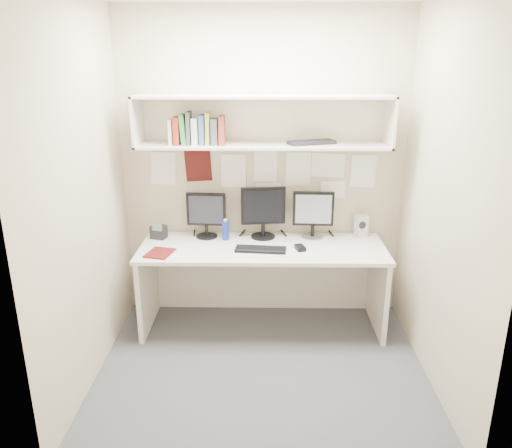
{
  "coord_description": "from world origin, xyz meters",
  "views": [
    {
      "loc": [
        0.01,
        -3.16,
        2.19
      ],
      "look_at": [
        -0.05,
        0.35,
        1.02
      ],
      "focal_mm": 35.0,
      "sensor_mm": 36.0,
      "label": 1
    }
  ],
  "objects_px": {
    "monitor_left": "(206,213)",
    "speaker": "(361,225)",
    "keyboard": "(261,249)",
    "monitor_center": "(263,210)",
    "maroon_notebook": "(160,253)",
    "desk_phone": "(159,232)",
    "monitor_right": "(313,212)",
    "desk": "(262,286)"
  },
  "relations": [
    {
      "from": "keyboard",
      "to": "monitor_left",
      "type": "bearing_deg",
      "value": 150.6
    },
    {
      "from": "desk",
      "to": "monitor_center",
      "type": "relative_size",
      "value": 4.58
    },
    {
      "from": "keyboard",
      "to": "speaker",
      "type": "bearing_deg",
      "value": 28.25
    },
    {
      "from": "monitor_right",
      "to": "keyboard",
      "type": "height_order",
      "value": "monitor_right"
    },
    {
      "from": "monitor_left",
      "to": "desk",
      "type": "bearing_deg",
      "value": -20.2
    },
    {
      "from": "monitor_left",
      "to": "speaker",
      "type": "bearing_deg",
      "value": 6.2
    },
    {
      "from": "monitor_left",
      "to": "maroon_notebook",
      "type": "distance_m",
      "value": 0.56
    },
    {
      "from": "desk",
      "to": "monitor_left",
      "type": "bearing_deg",
      "value": 155.41
    },
    {
      "from": "monitor_right",
      "to": "maroon_notebook",
      "type": "relative_size",
      "value": 1.76
    },
    {
      "from": "desk",
      "to": "desk_phone",
      "type": "height_order",
      "value": "desk_phone"
    },
    {
      "from": "speaker",
      "to": "maroon_notebook",
      "type": "height_order",
      "value": "speaker"
    },
    {
      "from": "monitor_right",
      "to": "speaker",
      "type": "height_order",
      "value": "monitor_right"
    },
    {
      "from": "monitor_center",
      "to": "desk_phone",
      "type": "xyz_separation_m",
      "value": [
        -0.89,
        -0.05,
        -0.18
      ]
    },
    {
      "from": "keyboard",
      "to": "desk_phone",
      "type": "height_order",
      "value": "desk_phone"
    },
    {
      "from": "monitor_right",
      "to": "maroon_notebook",
      "type": "xyz_separation_m",
      "value": [
        -1.23,
        -0.4,
        -0.22
      ]
    },
    {
      "from": "speaker",
      "to": "maroon_notebook",
      "type": "xyz_separation_m",
      "value": [
        -1.65,
        -0.45,
        -0.09
      ]
    },
    {
      "from": "desk",
      "to": "monitor_right",
      "type": "distance_m",
      "value": 0.76
    },
    {
      "from": "keyboard",
      "to": "maroon_notebook",
      "type": "distance_m",
      "value": 0.8
    },
    {
      "from": "monitor_center",
      "to": "desk_phone",
      "type": "bearing_deg",
      "value": 175.95
    },
    {
      "from": "monitor_left",
      "to": "desk_phone",
      "type": "xyz_separation_m",
      "value": [
        -0.41,
        -0.05,
        -0.16
      ]
    },
    {
      "from": "desk_phone",
      "to": "monitor_right",
      "type": "bearing_deg",
      "value": 17.69
    },
    {
      "from": "monitor_center",
      "to": "keyboard",
      "type": "bearing_deg",
      "value": -100.26
    },
    {
      "from": "monitor_left",
      "to": "keyboard",
      "type": "height_order",
      "value": "monitor_left"
    },
    {
      "from": "maroon_notebook",
      "to": "monitor_right",
      "type": "bearing_deg",
      "value": 31.8
    },
    {
      "from": "speaker",
      "to": "maroon_notebook",
      "type": "relative_size",
      "value": 0.83
    },
    {
      "from": "monitor_center",
      "to": "monitor_right",
      "type": "bearing_deg",
      "value": -7.03
    },
    {
      "from": "monitor_right",
      "to": "monitor_center",
      "type": "bearing_deg",
      "value": -177.75
    },
    {
      "from": "monitor_left",
      "to": "maroon_notebook",
      "type": "height_order",
      "value": "monitor_left"
    },
    {
      "from": "desk",
      "to": "monitor_left",
      "type": "distance_m",
      "value": 0.78
    },
    {
      "from": "maroon_notebook",
      "to": "desk_phone",
      "type": "xyz_separation_m",
      "value": [
        -0.08,
        0.36,
        0.05
      ]
    },
    {
      "from": "maroon_notebook",
      "to": "speaker",
      "type": "bearing_deg",
      "value": 28.74
    },
    {
      "from": "monitor_right",
      "to": "keyboard",
      "type": "relative_size",
      "value": 0.99
    },
    {
      "from": "keyboard",
      "to": "desk_phone",
      "type": "relative_size",
      "value": 2.77
    },
    {
      "from": "desk",
      "to": "monitor_right",
      "type": "bearing_deg",
      "value": 27.25
    },
    {
      "from": "monitor_center",
      "to": "desk",
      "type": "bearing_deg",
      "value": -97.96
    },
    {
      "from": "monitor_left",
      "to": "keyboard",
      "type": "xyz_separation_m",
      "value": [
        0.46,
        -0.32,
        -0.21
      ]
    },
    {
      "from": "speaker",
      "to": "desk_phone",
      "type": "relative_size",
      "value": 1.29
    },
    {
      "from": "monitor_left",
      "to": "maroon_notebook",
      "type": "bearing_deg",
      "value": -124.69
    },
    {
      "from": "monitor_center",
      "to": "speaker",
      "type": "height_order",
      "value": "monitor_center"
    },
    {
      "from": "monitor_center",
      "to": "maroon_notebook",
      "type": "height_order",
      "value": "monitor_center"
    },
    {
      "from": "monitor_right",
      "to": "desk_phone",
      "type": "bearing_deg",
      "value": -175.73
    },
    {
      "from": "monitor_left",
      "to": "monitor_center",
      "type": "bearing_deg",
      "value": 4.38
    }
  ]
}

